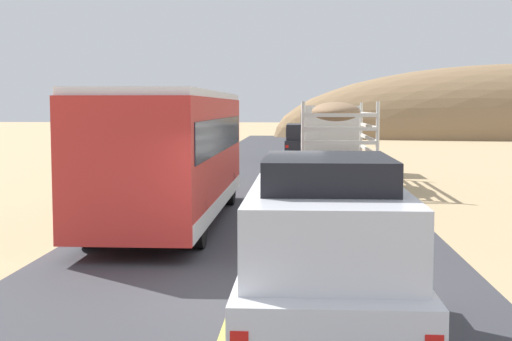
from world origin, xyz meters
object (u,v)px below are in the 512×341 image
at_px(car_far, 303,140).
at_px(bus, 171,153).
at_px(suv_near, 327,256).
at_px(livestock_truck, 332,133).

bearing_deg(car_far, bus, -99.08).
height_order(suv_near, bus, bus).
distance_m(suv_near, car_far, 30.05).
xyz_separation_m(livestock_truck, car_far, (-1.12, 8.68, -0.70)).
relative_size(livestock_truck, bus, 0.97).
bearing_deg(livestock_truck, car_far, 97.34).
height_order(livestock_truck, bus, bus).
relative_size(suv_near, bus, 0.46).
bearing_deg(livestock_truck, bus, -110.11).
height_order(bus, car_far, bus).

